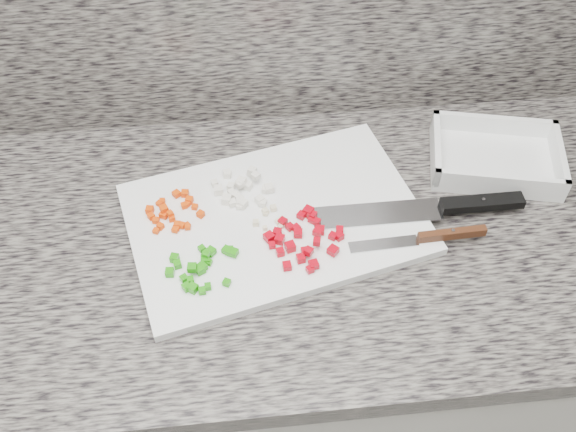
# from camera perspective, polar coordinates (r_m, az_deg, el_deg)

# --- Properties ---
(cabinet) EXTENTS (3.92, 0.62, 0.86)m
(cabinet) POSITION_cam_1_polar(r_m,az_deg,el_deg) (1.47, -3.85, -13.22)
(cabinet) COLOR silver
(cabinet) RESTS_ON ground
(countertop) EXTENTS (3.96, 0.64, 0.04)m
(countertop) POSITION_cam_1_polar(r_m,az_deg,el_deg) (1.09, -5.07, -2.37)
(countertop) COLOR slate
(countertop) RESTS_ON cabinet
(cutting_board) EXTENTS (0.54, 0.42, 0.02)m
(cutting_board) POSITION_cam_1_polar(r_m,az_deg,el_deg) (1.08, -1.16, -0.24)
(cutting_board) COLOR white
(cutting_board) RESTS_ON countertop
(carrot_pile) EXTENTS (0.10, 0.09, 0.02)m
(carrot_pile) POSITION_cam_1_polar(r_m,az_deg,el_deg) (1.09, -10.18, 0.34)
(carrot_pile) COLOR #E74205
(carrot_pile) RESTS_ON cutting_board
(onion_pile) EXTENTS (0.11, 0.09, 0.02)m
(onion_pile) POSITION_cam_1_polar(r_m,az_deg,el_deg) (1.11, -4.25, 2.34)
(onion_pile) COLOR white
(onion_pile) RESTS_ON cutting_board
(green_pepper_pile) EXTENTS (0.12, 0.09, 0.02)m
(green_pepper_pile) POSITION_cam_1_polar(r_m,az_deg,el_deg) (1.01, -7.85, -4.54)
(green_pepper_pile) COLOR #21910D
(green_pepper_pile) RESTS_ON cutting_board
(red_pepper_pile) EXTENTS (0.13, 0.13, 0.02)m
(red_pepper_pile) POSITION_cam_1_polar(r_m,az_deg,el_deg) (1.04, 1.34, -1.89)
(red_pepper_pile) COLOR #B30212
(red_pepper_pile) RESTS_ON cutting_board
(garlic_pile) EXTENTS (0.05, 0.05, 0.01)m
(garlic_pile) POSITION_cam_1_polar(r_m,az_deg,el_deg) (1.07, -1.55, -0.18)
(garlic_pile) COLOR beige
(garlic_pile) RESTS_ON cutting_board
(chef_knife) EXTENTS (0.36, 0.05, 0.02)m
(chef_knife) POSITION_cam_1_polar(r_m,az_deg,el_deg) (1.11, 13.88, 0.81)
(chef_knife) COLOR #BABCC1
(chef_knife) RESTS_ON cutting_board
(paring_knife) EXTENTS (0.23, 0.03, 0.02)m
(paring_knife) POSITION_cam_1_polar(r_m,az_deg,el_deg) (1.07, 12.91, -1.79)
(paring_knife) COLOR #BABCC1
(paring_knife) RESTS_ON cutting_board
(tray) EXTENTS (0.26, 0.21, 0.05)m
(tray) POSITION_cam_1_polar(r_m,az_deg,el_deg) (1.23, 17.92, 4.93)
(tray) COLOR white
(tray) RESTS_ON countertop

